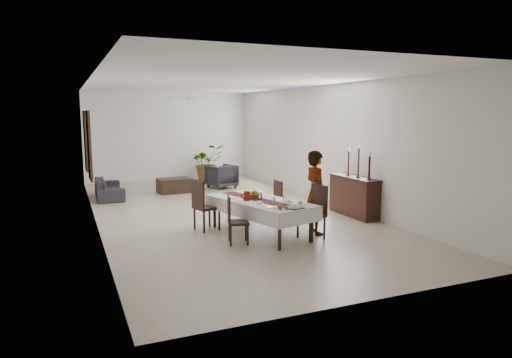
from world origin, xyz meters
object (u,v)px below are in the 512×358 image
red_pitcher (247,196)px  sideboard_body (354,197)px  sofa (109,188)px  woman (316,193)px  dining_table_top (260,202)px

red_pitcher → sideboard_body: (3.02, 0.62, -0.35)m
sideboard_body → sofa: (-5.21, 4.73, -0.18)m
sofa → sideboard_body: bearing=-131.1°
sofa → woman: bearing=-147.6°
red_pitcher → sideboard_body: 3.10m
dining_table_top → woman: (1.06, -0.38, 0.18)m
red_pitcher → dining_table_top: bearing=-15.5°
woman → sofa: bearing=33.9°
dining_table_top → sideboard_body: bearing=-1.3°
dining_table_top → red_pitcher: bearing=149.0°
red_pitcher → woman: (1.32, -0.45, 0.05)m
sofa → red_pitcher: bearing=-156.5°
sideboard_body → sofa: 7.04m
dining_table_top → sofa: bearing=98.9°
dining_table_top → sofa: 5.97m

